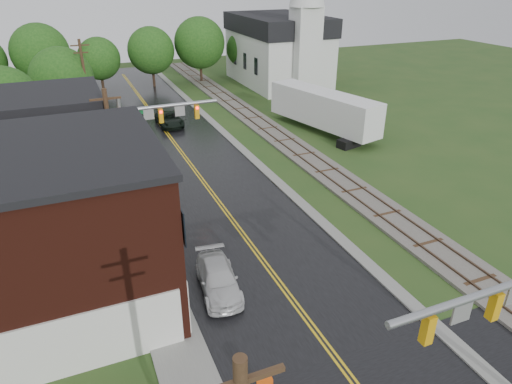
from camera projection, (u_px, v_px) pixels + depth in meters
main_road at (191, 165)px, 39.34m from camera, size 10.00×90.00×0.02m
curb_right at (230, 138)px, 45.35m from camera, size 0.80×70.00×0.12m
sidewalk_left at (126, 202)px, 33.06m from camera, size 2.40×50.00×0.12m
brick_building at (7, 240)px, 20.77m from camera, size 14.30×10.30×8.30m
yellow_house at (45, 167)px, 30.80m from camera, size 8.00×7.00×6.40m
darkred_building at (60, 138)px, 39.02m from camera, size 7.00×6.00×4.40m
church at (282, 43)px, 63.32m from camera, size 10.40×18.40×20.00m
railroad at (272, 132)px, 46.90m from camera, size 3.20×80.00×0.30m
traffic_signal_near at (507, 312)px, 15.22m from camera, size 7.34×0.30×7.20m
traffic_signal_far at (151, 124)px, 33.45m from camera, size 7.34×0.43×7.20m
utility_pole_b at (114, 157)px, 28.28m from camera, size 1.80×0.28×9.00m
utility_pole_c at (86, 83)px, 46.45m from camera, size 1.80×0.28×9.00m
tree_left_c at (7, 102)px, 40.71m from camera, size 6.00×6.00×7.65m
tree_left_e at (64, 80)px, 47.27m from camera, size 6.40×6.40×8.16m
suv_dark at (169, 119)px, 48.70m from camera, size 2.39×5.16×1.43m
pickup_white at (218, 279)px, 23.83m from camera, size 2.46×4.90×1.36m
semi_trailer at (324, 109)px, 46.19m from camera, size 6.00×13.59×4.12m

